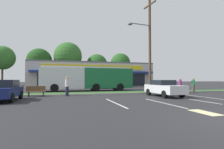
{
  "coord_description": "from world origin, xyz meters",
  "views": [
    {
      "loc": [
        -6.23,
        -4.73,
        1.52
      ],
      "look_at": [
        0.17,
        18.1,
        2.21
      ],
      "focal_mm": 28.04,
      "sensor_mm": 36.0,
      "label": 1
    }
  ],
  "objects_px": {
    "car_1": "(4,90)",
    "pedestrian_near_bench": "(180,86)",
    "utility_pole": "(149,43)",
    "car_0": "(164,88)",
    "city_bus": "(88,78)",
    "car_2": "(104,84)",
    "pedestrian_far": "(193,85)",
    "pedestrian_mid": "(180,86)",
    "bus_stop_bench": "(36,91)",
    "pedestrian_by_pole": "(67,86)"
  },
  "relations": [
    {
      "from": "pedestrian_near_bench",
      "to": "pedestrian_by_pole",
      "type": "height_order",
      "value": "pedestrian_by_pole"
    },
    {
      "from": "car_0",
      "to": "pedestrian_near_bench",
      "type": "distance_m",
      "value": 5.2
    },
    {
      "from": "pedestrian_mid",
      "to": "pedestrian_far",
      "type": "xyz_separation_m",
      "value": [
        2.61,
        1.06,
        0.03
      ]
    },
    {
      "from": "utility_pole",
      "to": "bus_stop_bench",
      "type": "height_order",
      "value": "utility_pole"
    },
    {
      "from": "city_bus",
      "to": "car_2",
      "type": "height_order",
      "value": "city_bus"
    },
    {
      "from": "utility_pole",
      "to": "car_2",
      "type": "height_order",
      "value": "utility_pole"
    },
    {
      "from": "pedestrian_far",
      "to": "car_0",
      "type": "bearing_deg",
      "value": 50.35
    },
    {
      "from": "utility_pole",
      "to": "pedestrian_far",
      "type": "relative_size",
      "value": 6.32
    },
    {
      "from": "city_bus",
      "to": "pedestrian_near_bench",
      "type": "relative_size",
      "value": 7.81
    },
    {
      "from": "car_0",
      "to": "utility_pole",
      "type": "bearing_deg",
      "value": 169.0
    },
    {
      "from": "city_bus",
      "to": "pedestrian_by_pole",
      "type": "bearing_deg",
      "value": 66.75
    },
    {
      "from": "utility_pole",
      "to": "car_2",
      "type": "bearing_deg",
      "value": 105.14
    },
    {
      "from": "pedestrian_by_pole",
      "to": "pedestrian_far",
      "type": "bearing_deg",
      "value": -39.16
    },
    {
      "from": "pedestrian_near_bench",
      "to": "pedestrian_by_pole",
      "type": "bearing_deg",
      "value": 97.37
    },
    {
      "from": "bus_stop_bench",
      "to": "pedestrian_mid",
      "type": "height_order",
      "value": "pedestrian_mid"
    },
    {
      "from": "utility_pole",
      "to": "car_0",
      "type": "distance_m",
      "value": 6.78
    },
    {
      "from": "utility_pole",
      "to": "car_0",
      "type": "xyz_separation_m",
      "value": [
        -0.86,
        -4.43,
        -5.06
      ]
    },
    {
      "from": "pedestrian_by_pole",
      "to": "car_1",
      "type": "bearing_deg",
      "value": 171.02
    },
    {
      "from": "car_2",
      "to": "bus_stop_bench",
      "type": "bearing_deg",
      "value": 53.69
    },
    {
      "from": "car_1",
      "to": "pedestrian_by_pole",
      "type": "distance_m",
      "value": 5.17
    },
    {
      "from": "bus_stop_bench",
      "to": "car_2",
      "type": "relative_size",
      "value": 0.36
    },
    {
      "from": "pedestrian_near_bench",
      "to": "pedestrian_far",
      "type": "bearing_deg",
      "value": -83.73
    },
    {
      "from": "car_1",
      "to": "car_2",
      "type": "bearing_deg",
      "value": 144.4
    },
    {
      "from": "city_bus",
      "to": "bus_stop_bench",
      "type": "xyz_separation_m",
      "value": [
        -5.53,
        -7.04,
        -1.26
      ]
    },
    {
      "from": "utility_pole",
      "to": "city_bus",
      "type": "bearing_deg",
      "value": 139.86
    },
    {
      "from": "bus_stop_bench",
      "to": "pedestrian_by_pole",
      "type": "relative_size",
      "value": 0.9
    },
    {
      "from": "car_2",
      "to": "pedestrian_mid",
      "type": "xyz_separation_m",
      "value": [
        5.33,
        -13.05,
        0.08
      ]
    },
    {
      "from": "utility_pole",
      "to": "pedestrian_far",
      "type": "distance_m",
      "value": 7.19
    },
    {
      "from": "pedestrian_mid",
      "to": "pedestrian_near_bench",
      "type": "bearing_deg",
      "value": -53.01
    },
    {
      "from": "bus_stop_bench",
      "to": "pedestrian_by_pole",
      "type": "xyz_separation_m",
      "value": [
        2.67,
        -0.03,
        0.39
      ]
    },
    {
      "from": "city_bus",
      "to": "car_2",
      "type": "distance_m",
      "value": 6.44
    },
    {
      "from": "car_1",
      "to": "car_2",
      "type": "xyz_separation_m",
      "value": [
        10.8,
        15.08,
        -0.01
      ]
    },
    {
      "from": "city_bus",
      "to": "pedestrian_mid",
      "type": "xyz_separation_m",
      "value": [
        8.86,
        -7.76,
        -0.92
      ]
    },
    {
      "from": "car_1",
      "to": "pedestrian_far",
      "type": "distance_m",
      "value": 19.0
    },
    {
      "from": "utility_pole",
      "to": "car_0",
      "type": "bearing_deg",
      "value": -101.0
    },
    {
      "from": "pedestrian_near_bench",
      "to": "pedestrian_mid",
      "type": "bearing_deg",
      "value": 146.69
    },
    {
      "from": "utility_pole",
      "to": "pedestrian_mid",
      "type": "relative_size",
      "value": 6.55
    },
    {
      "from": "bus_stop_bench",
      "to": "car_0",
      "type": "bearing_deg",
      "value": 165.8
    },
    {
      "from": "pedestrian_near_bench",
      "to": "car_1",
      "type": "bearing_deg",
      "value": 106.01
    },
    {
      "from": "car_2",
      "to": "pedestrian_mid",
      "type": "bearing_deg",
      "value": 112.24
    },
    {
      "from": "car_2",
      "to": "pedestrian_far",
      "type": "xyz_separation_m",
      "value": [
        7.95,
        -11.99,
        0.11
      ]
    },
    {
      "from": "car_2",
      "to": "pedestrian_by_pole",
      "type": "relative_size",
      "value": 2.49
    },
    {
      "from": "bus_stop_bench",
      "to": "car_2",
      "type": "xyz_separation_m",
      "value": [
        9.06,
        12.33,
        0.25
      ]
    },
    {
      "from": "pedestrian_near_bench",
      "to": "pedestrian_mid",
      "type": "distance_m",
      "value": 1.34
    },
    {
      "from": "pedestrian_near_bench",
      "to": "pedestrian_mid",
      "type": "height_order",
      "value": "pedestrian_mid"
    },
    {
      "from": "car_1",
      "to": "pedestrian_by_pole",
      "type": "relative_size",
      "value": 2.3
    },
    {
      "from": "utility_pole",
      "to": "pedestrian_mid",
      "type": "bearing_deg",
      "value": -43.81
    },
    {
      "from": "car_1",
      "to": "pedestrian_near_bench",
      "type": "relative_size",
      "value": 2.6
    },
    {
      "from": "city_bus",
      "to": "pedestrian_mid",
      "type": "relative_size",
      "value": 7.36
    },
    {
      "from": "pedestrian_mid",
      "to": "pedestrian_far",
      "type": "height_order",
      "value": "pedestrian_far"
    }
  ]
}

